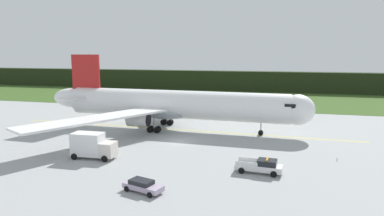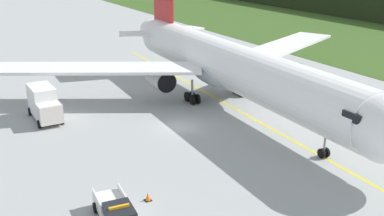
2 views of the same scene
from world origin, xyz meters
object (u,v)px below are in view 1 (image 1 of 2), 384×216
at_px(staff_car, 143,185).
at_px(ops_pickup_truck, 261,166).
at_px(apron_cone, 247,162).
at_px(airliner, 172,105).
at_px(catering_truck, 92,145).

bearing_deg(staff_car, ops_pickup_truck, 37.23).
bearing_deg(ops_pickup_truck, apron_cone, 121.67).
xyz_separation_m(staff_car, apron_cone, (10.01, 12.22, -0.39)).
bearing_deg(apron_cone, ops_pickup_truck, -58.33).
height_order(airliner, ops_pickup_truck, airliner).
bearing_deg(airliner, staff_car, -78.44).
distance_m(catering_truck, staff_car, 14.79).
height_order(catering_truck, apron_cone, catering_truck).
xyz_separation_m(ops_pickup_truck, staff_car, (-11.95, -9.08, -0.20)).
height_order(staff_car, apron_cone, staff_car).
xyz_separation_m(airliner, ops_pickup_truck, (18.04, -20.67, -3.93)).
relative_size(airliner, staff_car, 11.09).
bearing_deg(staff_car, airliner, 101.56).
bearing_deg(apron_cone, airliner, 132.57).
bearing_deg(catering_truck, staff_car, -39.16).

